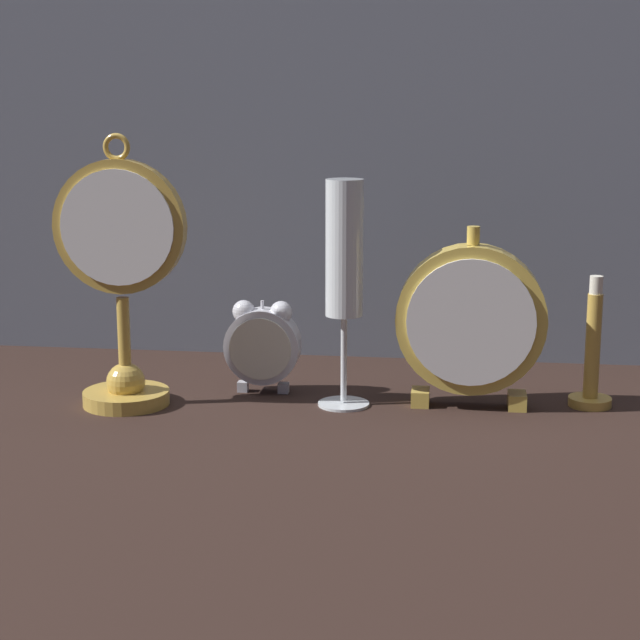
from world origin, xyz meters
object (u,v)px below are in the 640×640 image
(champagne_flute, at_px, (344,265))
(brass_candlestick, at_px, (592,363))
(mantel_clock_silver, at_px, (471,321))
(alarm_clock_twin_bell, at_px, (263,342))
(pocket_watch_on_stand, at_px, (122,285))

(champagne_flute, xyz_separation_m, brass_candlestick, (0.27, 0.03, -0.11))
(champagne_flute, bearing_deg, mantel_clock_silver, 4.47)
(alarm_clock_twin_bell, relative_size, brass_candlestick, 0.74)
(mantel_clock_silver, relative_size, champagne_flute, 0.80)
(champagne_flute, relative_size, brass_candlestick, 1.71)
(pocket_watch_on_stand, xyz_separation_m, champagne_flute, (0.24, 0.03, 0.02))
(champagne_flute, bearing_deg, brass_candlestick, 6.84)
(pocket_watch_on_stand, relative_size, champagne_flute, 1.19)
(alarm_clock_twin_bell, bearing_deg, champagne_flute, -21.83)
(champagne_flute, bearing_deg, pocket_watch_on_stand, -173.16)
(mantel_clock_silver, height_order, brass_candlestick, mantel_clock_silver)
(mantel_clock_silver, xyz_separation_m, brass_candlestick, (0.13, 0.02, -0.05))
(pocket_watch_on_stand, height_order, brass_candlestick, pocket_watch_on_stand)
(pocket_watch_on_stand, distance_m, champagne_flute, 0.25)
(pocket_watch_on_stand, relative_size, mantel_clock_silver, 1.49)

